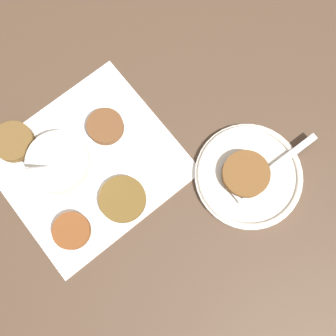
% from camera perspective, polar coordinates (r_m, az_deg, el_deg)
% --- Properties ---
extents(ground_plane, '(4.00, 4.00, 0.00)m').
position_cam_1_polar(ground_plane, '(0.70, -12.07, -0.70)').
color(ground_plane, '#4C3828').
extents(napkin, '(0.34, 0.32, 0.00)m').
position_cam_1_polar(napkin, '(0.70, -11.41, 0.57)').
color(napkin, white).
rests_on(napkin, ground_plane).
extents(sauce_bowl, '(0.11, 0.10, 0.10)m').
position_cam_1_polar(sauce_bowl, '(0.69, -15.27, 0.57)').
color(sauce_bowl, silver).
rests_on(sauce_bowl, napkin).
extents(fritter_0, '(0.06, 0.06, 0.02)m').
position_cam_1_polar(fritter_0, '(0.71, -9.06, 5.96)').
color(fritter_0, brown).
rests_on(fritter_0, napkin).
extents(fritter_1, '(0.08, 0.08, 0.01)m').
position_cam_1_polar(fritter_1, '(0.67, -6.61, -4.52)').
color(fritter_1, brown).
rests_on(fritter_1, napkin).
extents(fritter_2, '(0.07, 0.07, 0.02)m').
position_cam_1_polar(fritter_2, '(0.74, -21.52, 3.57)').
color(fritter_2, brown).
rests_on(fritter_2, napkin).
extents(fritter_3, '(0.06, 0.06, 0.02)m').
position_cam_1_polar(fritter_3, '(0.68, -13.81, -8.85)').
color(fritter_3, brown).
rests_on(fritter_3, napkin).
extents(serving_plate, '(0.19, 0.19, 0.02)m').
position_cam_1_polar(serving_plate, '(0.69, 11.61, -1.10)').
color(serving_plate, silver).
rests_on(serving_plate, ground_plane).
extents(fritter_on_plate, '(0.08, 0.08, 0.02)m').
position_cam_1_polar(fritter_on_plate, '(0.67, 11.22, -0.86)').
color(fritter_on_plate, brown).
rests_on(fritter_on_plate, serving_plate).
extents(fork, '(0.18, 0.05, 0.00)m').
position_cam_1_polar(fork, '(0.69, 14.13, -0.71)').
color(fork, silver).
rests_on(fork, serving_plate).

